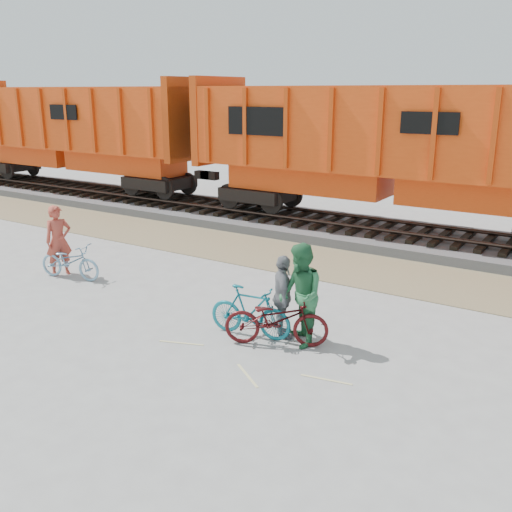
% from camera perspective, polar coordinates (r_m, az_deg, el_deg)
% --- Properties ---
extents(ground, '(120.00, 120.00, 0.00)m').
position_cam_1_polar(ground, '(11.26, -0.88, -8.42)').
color(ground, '#9E9E99').
rests_on(ground, ground).
extents(gravel_strip, '(120.00, 3.00, 0.02)m').
position_cam_1_polar(gravel_strip, '(15.83, 10.20, -1.26)').
color(gravel_strip, '#8C7857').
rests_on(gravel_strip, ground).
extents(ballast_bed, '(120.00, 4.00, 0.30)m').
position_cam_1_polar(ballast_bed, '(18.96, 14.34, 1.84)').
color(ballast_bed, slate).
rests_on(ballast_bed, ground).
extents(track, '(120.00, 2.60, 0.24)m').
position_cam_1_polar(track, '(18.89, 14.41, 2.79)').
color(track, black).
rests_on(track, ballast_bed).
extents(hopper_car_left, '(14.00, 3.13, 4.65)m').
position_cam_1_polar(hopper_car_left, '(27.42, -17.85, 11.94)').
color(hopper_car_left, black).
rests_on(hopper_car_left, track).
extents(hopper_car_center, '(14.00, 3.13, 4.65)m').
position_cam_1_polar(hopper_car_center, '(18.60, 13.92, 10.55)').
color(hopper_car_center, black).
rests_on(hopper_car_center, track).
extents(bicycle_blue, '(1.85, 0.96, 0.93)m').
position_cam_1_polar(bicycle_blue, '(15.44, -18.11, -0.51)').
color(bicycle_blue, '#76A7C4').
rests_on(bicycle_blue, ground).
extents(bicycle_teal, '(1.77, 0.72, 1.03)m').
position_cam_1_polar(bicycle_teal, '(11.25, -0.59, -5.57)').
color(bicycle_teal, '#11707F').
rests_on(bicycle_teal, ground).
extents(bicycle_maroon, '(2.08, 1.47, 1.04)m').
position_cam_1_polar(bicycle_maroon, '(10.87, 2.05, -6.36)').
color(bicycle_maroon, '#430D0E').
rests_on(bicycle_maroon, ground).
extents(person_solo, '(0.68, 0.80, 1.85)m').
position_cam_1_polar(person_solo, '(15.76, -19.14, 1.48)').
color(person_solo, '#AD4030').
rests_on(person_solo, ground).
extents(person_man, '(1.21, 1.22, 1.98)m').
position_cam_1_polar(person_man, '(10.76, 4.46, -3.95)').
color(person_man, '#2B6F40').
rests_on(person_man, ground).
extents(person_woman, '(0.89, 1.03, 1.67)m').
position_cam_1_polar(person_woman, '(11.13, 2.68, -4.10)').
color(person_woman, gray).
rests_on(person_woman, ground).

